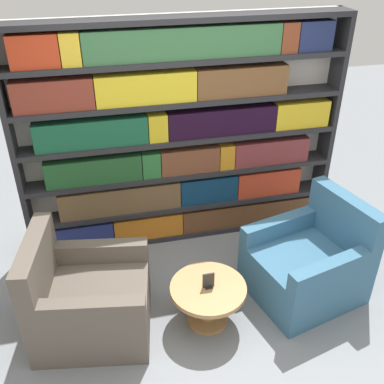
% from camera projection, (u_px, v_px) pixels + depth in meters
% --- Properties ---
extents(ground_plane, '(14.00, 14.00, 0.00)m').
position_uv_depth(ground_plane, '(221.00, 332.00, 3.80)').
color(ground_plane, gray).
extents(bookshelf, '(3.20, 0.30, 2.29)m').
position_uv_depth(bookshelf, '(181.00, 138.00, 4.46)').
color(bookshelf, silver).
rests_on(bookshelf, ground_plane).
extents(armchair_left, '(1.04, 0.95, 0.93)m').
position_uv_depth(armchair_left, '(87.00, 301.00, 3.68)').
color(armchair_left, brown).
rests_on(armchair_left, ground_plane).
extents(armchair_right, '(1.08, 1.01, 0.93)m').
position_uv_depth(armchair_right, '(309.00, 264.00, 4.07)').
color(armchair_right, '#386684').
rests_on(armchair_right, ground_plane).
extents(coffee_table, '(0.64, 0.64, 0.39)m').
position_uv_depth(coffee_table, '(208.00, 297.00, 3.77)').
color(coffee_table, '#AD7F4C').
rests_on(coffee_table, ground_plane).
extents(table_sign, '(0.10, 0.06, 0.14)m').
position_uv_depth(table_sign, '(208.00, 281.00, 3.68)').
color(table_sign, black).
rests_on(table_sign, coffee_table).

